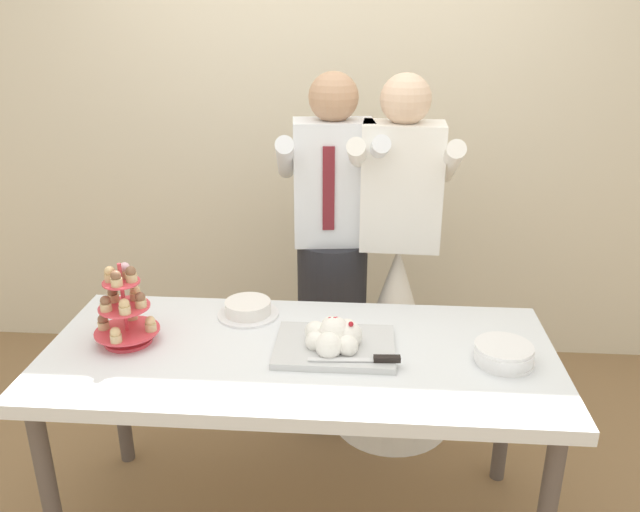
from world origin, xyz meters
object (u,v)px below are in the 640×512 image
(plate_stack, at_px, (504,354))
(round_cake, at_px, (248,309))
(person_bride, at_px, (395,314))
(main_cake_tray, at_px, (335,340))
(dessert_table, at_px, (300,368))
(cupcake_stand, at_px, (125,310))
(person_groom, at_px, (332,276))

(plate_stack, height_order, round_cake, plate_stack)
(person_bride, bearing_deg, round_cake, -144.11)
(main_cake_tray, height_order, person_bride, person_bride)
(dessert_table, distance_m, main_cake_tray, 0.17)
(cupcake_stand, relative_size, round_cake, 1.27)
(plate_stack, distance_m, person_bride, 0.83)
(round_cake, distance_m, person_groom, 0.57)
(plate_stack, bearing_deg, main_cake_tray, 175.67)
(dessert_table, relative_size, cupcake_stand, 5.90)
(main_cake_tray, distance_m, person_bride, 0.76)
(dessert_table, height_order, person_bride, person_bride)
(cupcake_stand, xyz_separation_m, person_groom, (0.70, 0.72, -0.15))
(main_cake_tray, distance_m, plate_stack, 0.57)
(dessert_table, relative_size, round_cake, 7.50)
(main_cake_tray, bearing_deg, cupcake_stand, 179.67)
(dessert_table, xyz_separation_m, person_bride, (0.37, 0.69, -0.12))
(dessert_table, bearing_deg, person_groom, 84.17)
(main_cake_tray, height_order, plate_stack, main_cake_tray)
(cupcake_stand, xyz_separation_m, main_cake_tray, (0.75, -0.00, -0.08))
(cupcake_stand, bearing_deg, plate_stack, -2.07)
(dessert_table, distance_m, person_groom, 0.74)
(dessert_table, distance_m, round_cake, 0.36)
(person_groom, height_order, person_bride, same)
(dessert_table, distance_m, cupcake_stand, 0.65)
(round_cake, bearing_deg, person_bride, 35.89)
(cupcake_stand, xyz_separation_m, person_bride, (0.99, 0.67, -0.32))
(cupcake_stand, bearing_deg, round_cake, 31.54)
(main_cake_tray, relative_size, round_cake, 1.81)
(dessert_table, xyz_separation_m, round_cake, (-0.23, 0.26, 0.10))
(main_cake_tray, height_order, round_cake, main_cake_tray)
(cupcake_stand, relative_size, person_bride, 0.18)
(dessert_table, bearing_deg, person_bride, 61.76)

